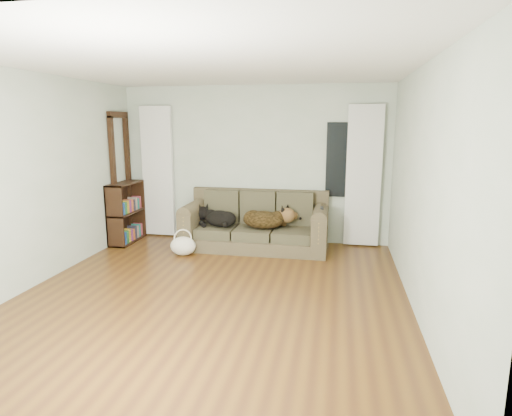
% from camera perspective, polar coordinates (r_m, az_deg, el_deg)
% --- Properties ---
extents(floor, '(5.00, 5.00, 0.00)m').
position_cam_1_polar(floor, '(5.18, -5.73, -11.36)').
color(floor, '#452812').
rests_on(floor, ground).
extents(ceiling, '(5.00, 5.00, 0.00)m').
position_cam_1_polar(ceiling, '(4.82, -6.37, 18.49)').
color(ceiling, white).
rests_on(ceiling, ground).
extents(wall_back, '(4.50, 0.04, 2.60)m').
position_cam_1_polar(wall_back, '(7.24, -0.27, 5.82)').
color(wall_back, beige).
rests_on(wall_back, ground).
extents(wall_left, '(0.04, 5.00, 2.60)m').
position_cam_1_polar(wall_left, '(5.89, -27.51, 3.29)').
color(wall_left, beige).
rests_on(wall_left, ground).
extents(wall_right, '(0.04, 5.00, 2.60)m').
position_cam_1_polar(wall_right, '(4.70, 21.24, 2.09)').
color(wall_right, beige).
rests_on(wall_right, ground).
extents(curtain_left, '(0.55, 0.08, 2.25)m').
position_cam_1_polar(curtain_left, '(7.70, -12.95, 4.74)').
color(curtain_left, white).
rests_on(curtain_left, ground).
extents(curtain_right, '(0.55, 0.08, 2.25)m').
position_cam_1_polar(curtain_right, '(7.06, 14.14, 4.11)').
color(curtain_right, white).
rests_on(curtain_right, ground).
extents(window_pane, '(0.50, 0.03, 1.20)m').
position_cam_1_polar(window_pane, '(7.07, 11.36, 6.28)').
color(window_pane, black).
rests_on(window_pane, wall_back).
extents(door_casing, '(0.07, 0.60, 2.10)m').
position_cam_1_polar(door_casing, '(7.60, -17.50, 3.66)').
color(door_casing, black).
rests_on(door_casing, ground).
extents(sofa, '(2.30, 0.99, 0.94)m').
position_cam_1_polar(sofa, '(6.85, -0.13, -1.71)').
color(sofa, '#2E2418').
rests_on(sofa, floor).
extents(dog_black_lab, '(0.74, 0.70, 0.26)m').
position_cam_1_polar(dog_black_lab, '(6.94, -5.07, -1.31)').
color(dog_black_lab, black).
rests_on(dog_black_lab, sofa).
extents(dog_shepherd, '(0.76, 0.59, 0.31)m').
position_cam_1_polar(dog_shepherd, '(6.76, 1.36, -1.54)').
color(dog_shepherd, black).
rests_on(dog_shepherd, sofa).
extents(tv_remote, '(0.06, 0.18, 0.02)m').
position_cam_1_polar(tv_remote, '(6.54, 8.77, 0.04)').
color(tv_remote, black).
rests_on(tv_remote, sofa).
extents(tote_bag, '(0.41, 0.32, 0.29)m').
position_cam_1_polar(tote_bag, '(6.64, -9.70, -4.88)').
color(tote_bag, '#EBE4CA').
rests_on(tote_bag, floor).
extents(bookshelf, '(0.32, 0.82, 1.01)m').
position_cam_1_polar(bookshelf, '(7.53, -16.92, -0.61)').
color(bookshelf, black).
rests_on(bookshelf, floor).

